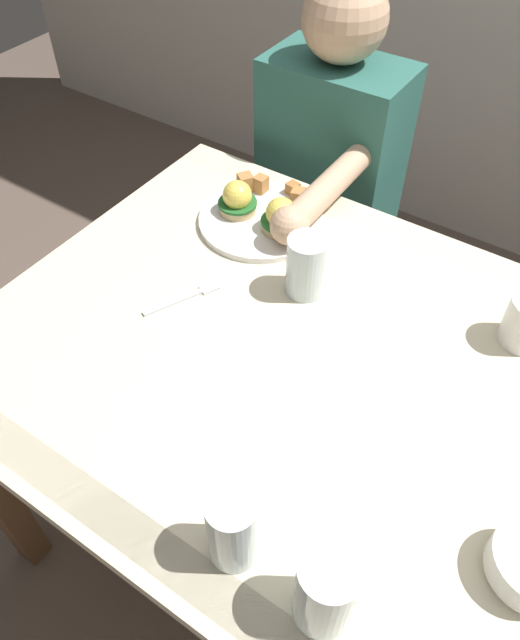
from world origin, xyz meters
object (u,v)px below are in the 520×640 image
dining_table (313,400)px  diner_person (325,181)px  fork (186,297)px  water_glass_extra (233,531)px  water_glass_near (306,270)px  eggs_benedict_plate (261,213)px  water_glass_far (326,593)px

dining_table → diner_person: size_ratio=1.05×
fork → water_glass_extra: water_glass_extra is taller
dining_table → water_glass_near: size_ratio=9.84×
fork → diner_person: 0.61m
eggs_benedict_plate → water_glass_near: bearing=-34.2°
water_glass_near → water_glass_far: size_ratio=0.91×
dining_table → water_glass_far: (0.20, -0.34, 0.16)m
water_glass_far → water_glass_extra: water_glass_far is taller
fork → diner_person: size_ratio=0.13×
water_glass_extra → dining_table: bearing=101.3°
water_glass_far → water_glass_extra: bearing=-179.9°
fork → water_glass_extra: bearing=-43.8°
eggs_benedict_plate → water_glass_near: 0.23m
water_glass_extra → diner_person: diner_person is taller
water_glass_far → water_glass_extra: 0.14m
water_glass_far → diner_person: (-0.52, 0.94, -0.15)m
fork → water_glass_far: 0.60m
water_glass_near → diner_person: diner_person is taller
dining_table → water_glass_extra: 0.38m
eggs_benedict_plate → fork: eggs_benedict_plate is taller
water_glass_far → water_glass_near: bearing=123.1°
water_glass_far → water_glass_extra: size_ratio=1.01×
water_glass_near → water_glass_extra: 0.52m
fork → water_glass_near: (0.18, 0.14, 0.05)m
eggs_benedict_plate → water_glass_far: water_glass_far is taller
water_glass_far → dining_table: bearing=121.0°
dining_table → water_glass_near: water_glass_near is taller
dining_table → fork: (-0.29, 0.00, 0.11)m
dining_table → diner_person: bearing=118.0°
water_glass_far → eggs_benedict_plate: bearing=129.4°
water_glass_near → water_glass_far: water_glass_far is taller
dining_table → water_glass_far: size_ratio=8.99×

